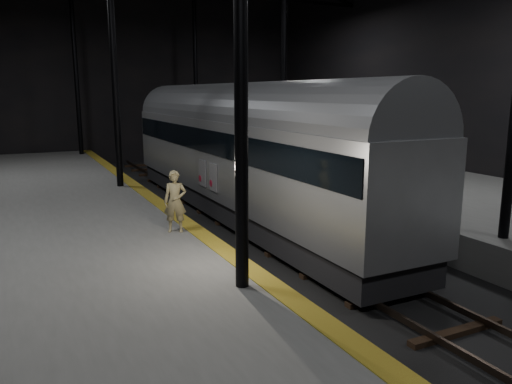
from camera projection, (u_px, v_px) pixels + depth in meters
ground at (301, 251)px, 15.26m from camera, size 44.00×44.00×0.00m
platform_left at (32, 274)px, 11.92m from camera, size 9.00×43.80×1.00m
platform_right at (475, 210)px, 18.41m from camera, size 9.00×43.80×1.00m
tactile_strip at (200, 232)px, 13.66m from camera, size 0.50×43.80×0.01m
track at (301, 249)px, 15.25m from camera, size 2.40×43.00×0.24m
train at (238, 146)px, 18.81m from camera, size 2.81×18.71×5.00m
woman at (175, 201)px, 13.59m from camera, size 0.73×0.63×1.70m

